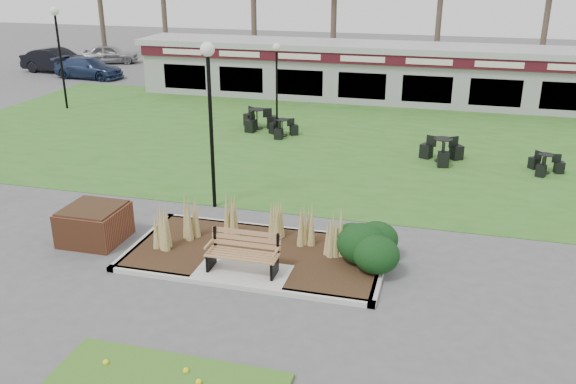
% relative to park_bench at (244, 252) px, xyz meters
% --- Properties ---
extents(ground, '(100.00, 100.00, 0.00)m').
position_rel_park_bench_xyz_m(ground, '(0.00, -0.25, -0.59)').
color(ground, '#515154').
rests_on(ground, ground).
extents(lawn, '(34.00, 16.00, 0.02)m').
position_rel_park_bench_xyz_m(lawn, '(0.00, 11.75, -0.58)').
color(lawn, '#2D6720').
rests_on(lawn, ground).
extents(planting_bed, '(6.75, 3.40, 1.27)m').
position_rel_park_bench_xyz_m(planting_bed, '(1.27, 1.10, -0.22)').
color(planting_bed, black).
rests_on(planting_bed, ground).
extents(park_bench, '(1.70, 0.66, 0.93)m').
position_rel_park_bench_xyz_m(park_bench, '(0.00, 0.00, 0.00)').
color(park_bench, '#8B5B3E').
rests_on(park_bench, ground).
extents(brick_planter, '(1.50, 1.50, 0.95)m').
position_rel_park_bench_xyz_m(brick_planter, '(-4.40, 0.75, -0.11)').
color(brick_planter, brown).
rests_on(brick_planter, ground).
extents(food_pavilion, '(24.60, 3.40, 2.90)m').
position_rel_park_bench_xyz_m(food_pavilion, '(0.00, 19.71, 0.89)').
color(food_pavilion, '#9C9C9F').
rests_on(food_pavilion, ground).
extents(lamp_post_mid_left, '(0.32, 0.32, 3.82)m').
position_rel_park_bench_xyz_m(lamp_post_mid_left, '(-2.57, 11.76, 2.20)').
color(lamp_post_mid_left, black).
rests_on(lamp_post_mid_left, ground).
extents(lamp_post_mid_right, '(0.40, 0.40, 4.86)m').
position_rel_park_bench_xyz_m(lamp_post_mid_right, '(-2.22, 3.76, 2.95)').
color(lamp_post_mid_right, black).
rests_on(lamp_post_mid_right, ground).
extents(lamp_post_far_left, '(0.40, 0.40, 4.86)m').
position_rel_park_bench_xyz_m(lamp_post_far_left, '(-14.00, 13.80, 2.95)').
color(lamp_post_far_left, black).
rests_on(lamp_post_far_left, ground).
extents(bistro_set_a, '(1.60, 1.51, 0.86)m').
position_rel_park_bench_xyz_m(bistro_set_a, '(-3.71, 12.59, -0.28)').
color(bistro_set_a, black).
rests_on(bistro_set_a, ground).
extents(bistro_set_b, '(1.32, 1.15, 0.70)m').
position_rel_park_bench_xyz_m(bistro_set_b, '(-2.34, 11.74, -0.33)').
color(bistro_set_b, black).
rests_on(bistro_set_b, ground).
extents(bistro_set_c, '(1.17, 1.23, 0.66)m').
position_rel_park_bench_xyz_m(bistro_set_c, '(7.72, 9.59, -0.35)').
color(bistro_set_c, black).
rests_on(bistro_set_c, ground).
extents(bistro_set_d, '(1.62, 1.48, 0.86)m').
position_rel_park_bench_xyz_m(bistro_set_d, '(4.23, 9.97, -0.28)').
color(bistro_set_d, black).
rests_on(bistro_set_d, ground).
extents(car_silver, '(4.15, 2.80, 1.31)m').
position_rel_park_bench_xyz_m(car_silver, '(-19.11, 26.75, 0.07)').
color(car_silver, '#A1A0A5').
rests_on(car_silver, ground).
extents(car_black, '(4.80, 1.98, 1.54)m').
position_rel_park_bench_xyz_m(car_black, '(-20.53, 22.62, 0.18)').
color(car_black, black).
rests_on(car_black, ground).
extents(car_blue, '(4.51, 2.08, 1.28)m').
position_rel_park_bench_xyz_m(car_blue, '(-17.42, 21.33, 0.05)').
color(car_blue, navy).
rests_on(car_blue, ground).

